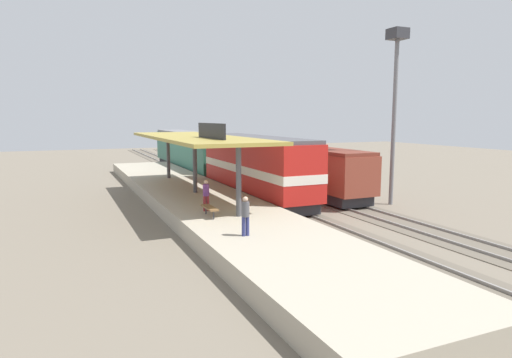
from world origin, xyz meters
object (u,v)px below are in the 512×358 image
platform_bench (210,208)px  passenger_carriage_single (189,151)px  locomotive (256,167)px  freight_car (314,170)px  person_walking (206,194)px  person_waiting (245,214)px  light_mast (396,80)px

platform_bench → passenger_carriage_single: size_ratio=0.08×
locomotive → passenger_carriage_single: 18.00m
freight_car → person_walking: 11.96m
locomotive → person_waiting: size_ratio=8.44×
light_mast → person_walking: 15.09m
locomotive → passenger_carriage_single: size_ratio=0.72×
locomotive → person_waiting: locomotive is taller
light_mast → person_walking: light_mast is taller
platform_bench → passenger_carriage_single: 26.51m
freight_car → person_walking: size_ratio=7.02×
freight_car → locomotive: bearing=174.3°
passenger_carriage_single → light_mast: (7.80, -23.35, 6.08)m
light_mast → locomotive: bearing=145.5°
light_mast → person_waiting: light_mast is taller
passenger_carriage_single → person_waiting: passenger_carriage_single is taller
locomotive → person_waiting: 13.32m
light_mast → person_waiting: size_ratio=6.84×
freight_car → light_mast: bearing=-56.8°
light_mast → passenger_carriage_single: bearing=108.5°
passenger_carriage_single → person_walking: 25.12m
freight_car → person_waiting: 15.51m
freight_car → light_mast: (3.20, -4.90, 6.43)m
platform_bench → light_mast: 15.69m
freight_car → platform_bench: bearing=-145.3°
platform_bench → locomotive: (6.00, 7.81, 1.07)m
passenger_carriage_single → freight_car: passenger_carriage_single is taller
passenger_carriage_single → person_waiting: (-5.75, -30.00, -0.46)m
locomotive → passenger_carriage_single: locomotive is taller
person_waiting → locomotive: bearing=64.4°
passenger_carriage_single → light_mast: light_mast is taller
person_waiting → person_walking: bearing=90.1°
locomotive → freight_car: bearing=-5.7°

